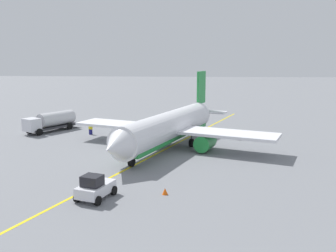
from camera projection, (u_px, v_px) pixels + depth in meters
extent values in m
plane|color=slate|center=(168.00, 148.00, 49.94)|extent=(400.00, 400.00, 0.00)
cylinder|color=white|center=(168.00, 127.00, 49.42)|extent=(23.15, 11.64, 3.86)
cube|color=#238C3D|center=(168.00, 134.00, 49.61)|extent=(21.70, 10.54, 1.08)
cone|color=white|center=(115.00, 147.00, 37.88)|extent=(4.31, 4.59, 3.70)
cone|color=white|center=(202.00, 111.00, 61.46)|extent=(5.37, 4.64, 3.28)
cube|color=#238C3D|center=(201.00, 87.00, 60.18)|extent=(3.13, 1.44, 5.20)
cube|color=white|center=(201.00, 111.00, 60.88)|extent=(5.15, 8.71, 0.24)
cube|color=white|center=(171.00, 129.00, 50.40)|extent=(14.36, 28.48, 0.36)
cylinder|color=#238C3D|center=(205.00, 142.00, 47.76)|extent=(3.73, 3.07, 2.10)
cylinder|color=#238C3D|center=(135.00, 136.00, 52.05)|extent=(3.73, 3.07, 2.10)
cylinder|color=#4C4C51|center=(131.00, 156.00, 41.08)|extent=(0.24, 0.24, 1.22)
cylinder|color=black|center=(132.00, 162.00, 41.19)|extent=(1.17, 0.75, 1.10)
cylinder|color=#4C4C51|center=(191.00, 138.00, 50.45)|extent=(0.24, 0.24, 1.22)
cylinder|color=black|center=(191.00, 143.00, 50.56)|extent=(1.17, 0.75, 1.10)
cylinder|color=#4C4C51|center=(157.00, 135.00, 52.59)|extent=(0.24, 0.24, 1.22)
cylinder|color=black|center=(157.00, 139.00, 52.70)|extent=(1.17, 0.75, 1.10)
cube|color=#2D2D33|center=(54.00, 127.00, 61.63)|extent=(9.29, 6.74, 0.30)
cube|color=silver|center=(32.00, 125.00, 58.01)|extent=(2.92, 3.07, 2.00)
cube|color=black|center=(27.00, 123.00, 57.21)|extent=(1.12, 1.82, 0.90)
cylinder|color=silver|center=(56.00, 118.00, 61.88)|extent=(6.76, 5.18, 2.30)
cylinder|color=black|center=(39.00, 132.00, 57.84)|extent=(1.13, 0.85, 1.10)
cylinder|color=black|center=(29.00, 130.00, 59.22)|extent=(1.13, 0.85, 1.10)
cylinder|color=black|center=(70.00, 126.00, 62.81)|extent=(1.13, 0.85, 1.10)
cylinder|color=black|center=(60.00, 125.00, 64.19)|extent=(1.13, 0.85, 1.10)
cube|color=silver|center=(96.00, 189.00, 31.75)|extent=(4.03, 2.97, 0.90)
cube|color=black|center=(92.00, 181.00, 31.14)|extent=(1.81, 1.94, 0.90)
cylinder|color=black|center=(94.00, 188.00, 33.39)|extent=(0.85, 0.52, 0.80)
cylinder|color=black|center=(114.00, 190.00, 32.66)|extent=(0.85, 0.52, 0.80)
cylinder|color=black|center=(77.00, 197.00, 31.01)|extent=(0.85, 0.52, 0.80)
cylinder|color=black|center=(98.00, 201.00, 30.28)|extent=(0.85, 0.52, 0.80)
cube|color=navy|center=(91.00, 132.00, 58.71)|extent=(0.47, 0.53, 0.85)
cube|color=yellow|center=(91.00, 127.00, 58.58)|extent=(0.54, 0.62, 0.60)
sphere|color=tan|center=(90.00, 125.00, 58.50)|extent=(0.24, 0.24, 0.24)
cone|color=#F2590F|center=(165.00, 191.00, 32.76)|extent=(0.52, 0.52, 0.58)
cube|color=yellow|center=(168.00, 148.00, 49.94)|extent=(65.18, 24.19, 0.01)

